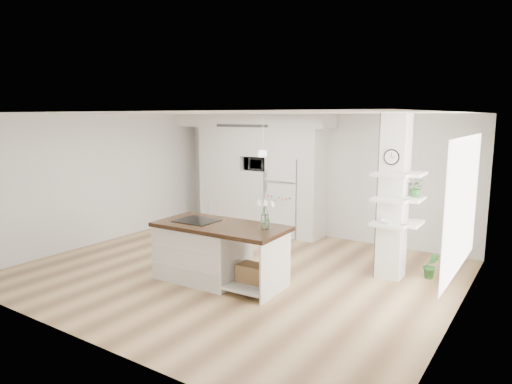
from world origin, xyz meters
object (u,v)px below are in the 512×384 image
bookshelf (224,214)px  floor_plant_a (431,265)px  refrigerator (287,196)px  kitchen_island (209,250)px

bookshelf → floor_plant_a: (5.07, -1.02, -0.07)m
refrigerator → kitchen_island: bearing=-83.2°
bookshelf → floor_plant_a: size_ratio=1.48×
bookshelf → floor_plant_a: bearing=-17.2°
kitchen_island → floor_plant_a: size_ratio=4.82×
kitchen_island → bookshelf: bearing=121.5°
kitchen_island → bookshelf: size_ratio=3.25×
refrigerator → bookshelf: (-1.65, -0.18, -0.58)m
refrigerator → kitchen_island: refrigerator is taller
floor_plant_a → bookshelf: bearing=168.6°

